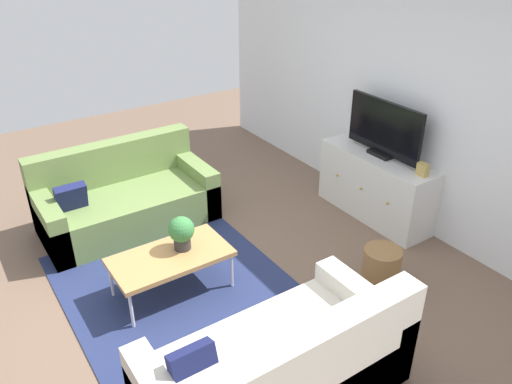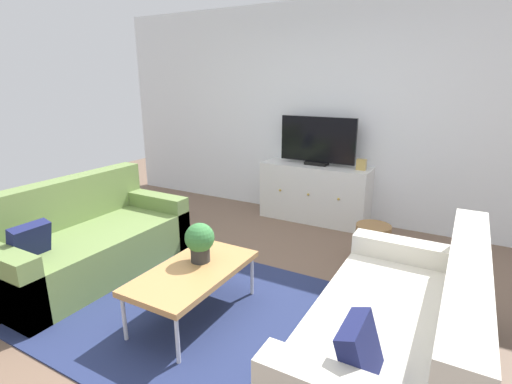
# 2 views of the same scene
# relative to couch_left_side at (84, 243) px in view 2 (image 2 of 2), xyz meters

# --- Properties ---
(ground_plane) EXTENTS (10.00, 10.00, 0.00)m
(ground_plane) POSITION_rel_couch_left_side_xyz_m (1.44, 0.10, -0.28)
(ground_plane) COLOR brown
(wall_back) EXTENTS (6.40, 0.12, 2.70)m
(wall_back) POSITION_rel_couch_left_side_xyz_m (1.44, 2.65, 1.07)
(wall_back) COLOR white
(wall_back) RESTS_ON ground_plane
(area_rug) EXTENTS (2.50, 1.90, 0.01)m
(area_rug) POSITION_rel_couch_left_side_xyz_m (1.44, -0.05, -0.27)
(area_rug) COLOR navy
(area_rug) RESTS_ON ground_plane
(couch_left_side) EXTENTS (0.90, 1.80, 0.86)m
(couch_left_side) POSITION_rel_couch_left_side_xyz_m (0.00, 0.00, 0.00)
(couch_left_side) COLOR olive
(couch_left_side) RESTS_ON ground_plane
(couch_right_side) EXTENTS (0.90, 1.80, 0.86)m
(couch_right_side) POSITION_rel_couch_left_side_xyz_m (2.88, 0.00, 0.00)
(couch_right_side) COLOR beige
(couch_right_side) RESTS_ON ground_plane
(coffee_table) EXTENTS (0.55, 1.03, 0.40)m
(coffee_table) POSITION_rel_couch_left_side_xyz_m (1.38, -0.09, 0.09)
(coffee_table) COLOR #B7844C
(coffee_table) RESTS_ON ground_plane
(potted_plant) EXTENTS (0.23, 0.23, 0.31)m
(potted_plant) POSITION_rel_couch_left_side_xyz_m (1.34, 0.04, 0.29)
(potted_plant) COLOR #2D2D2D
(potted_plant) RESTS_ON coffee_table
(tv_console) EXTENTS (1.37, 0.47, 0.73)m
(tv_console) POSITION_rel_couch_left_side_xyz_m (1.41, 2.37, 0.09)
(tv_console) COLOR silver
(tv_console) RESTS_ON ground_plane
(flat_screen_tv) EXTENTS (0.97, 0.16, 0.60)m
(flat_screen_tv) POSITION_rel_couch_left_side_xyz_m (1.41, 2.39, 0.75)
(flat_screen_tv) COLOR black
(flat_screen_tv) RESTS_ON tv_console
(mantel_clock) EXTENTS (0.11, 0.07, 0.13)m
(mantel_clock) POSITION_rel_couch_left_side_xyz_m (1.97, 2.37, 0.52)
(mantel_clock) COLOR tan
(mantel_clock) RESTS_ON tv_console
(wicker_basket) EXTENTS (0.34, 0.34, 0.39)m
(wicker_basket) POSITION_rel_couch_left_side_xyz_m (2.35, 1.51, -0.08)
(wicker_basket) COLOR olive
(wicker_basket) RESTS_ON ground_plane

